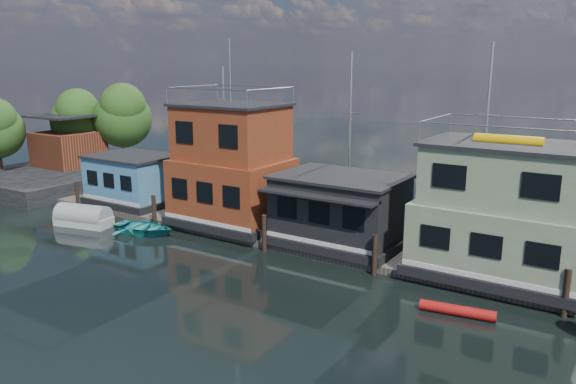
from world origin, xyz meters
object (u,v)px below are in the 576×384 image
Objects in this scene: red_kayak at (457,310)px; tarp_runabout at (83,217)px; houseboat_red at (232,167)px; houseboat_dark at (340,209)px; houseboat_blue at (133,179)px; houseboat_green at (502,213)px; dinghy_teal at (144,227)px.

red_kayak is 25.35m from tarp_runabout.
houseboat_red is 1.60× the size of houseboat_dark.
houseboat_dark reaches higher than tarp_runabout.
tarp_runabout is at bearing 171.46° from red_kayak.
houseboat_red reaches higher than houseboat_blue.
houseboat_dark is (8.00, -0.02, -1.69)m from houseboat_red.
tarp_runabout is (-16.80, -5.15, -1.83)m from houseboat_dark.
houseboat_green is (9.00, 0.02, 1.13)m from houseboat_dark.
houseboat_green is at bearing 0.00° from houseboat_red.
houseboat_green reaches higher than houseboat_dark.
dinghy_teal is at bearing -133.11° from houseboat_red.
red_kayak is (16.55, -5.20, -3.87)m from houseboat_red.
houseboat_blue is 1.54× the size of tarp_runabout.
houseboat_blue is 1.97× the size of red_kayak.
houseboat_green is at bearing 0.12° from houseboat_dark.
houseboat_red is 6.86m from dinghy_teal.
houseboat_green reaches higher than houseboat_blue.
dinghy_teal is at bearing -160.59° from houseboat_dark.
houseboat_red reaches higher than dinghy_teal.
dinghy_teal is (-11.96, -4.21, -1.98)m from houseboat_dark.
houseboat_dark reaches higher than red_kayak.
dinghy_teal is 4.93m from tarp_runabout.
houseboat_blue is 1.53× the size of dinghy_teal.
houseboat_red is at bearing 0.00° from houseboat_blue.
houseboat_red is 17.77m from red_kayak.
houseboat_blue is at bearing 85.00° from tarp_runabout.
houseboat_red is at bearing 17.73° from tarp_runabout.
houseboat_red is at bearing 154.09° from red_kayak.
houseboat_green is at bearing 0.00° from houseboat_blue.
tarp_runabout is (0.70, -5.17, -1.61)m from houseboat_blue.
red_kayak is 0.78× the size of tarp_runabout.
red_kayak is (-0.45, -5.20, -3.31)m from houseboat_green.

